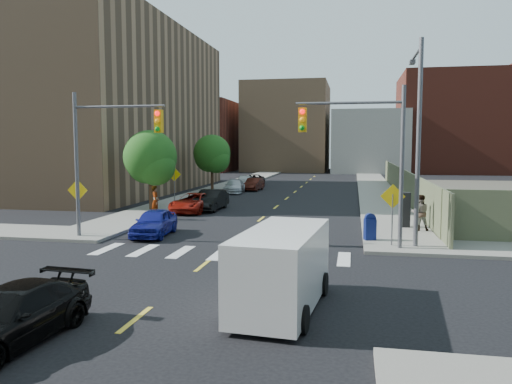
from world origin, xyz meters
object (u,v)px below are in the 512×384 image
at_px(parked_car_blue, 154,222).
at_px(parked_car_silver, 235,186).
at_px(parked_car_maroon, 254,184).
at_px(cargo_van, 283,266).
at_px(payphone, 405,210).
at_px(parked_car_grey, 254,180).
at_px(black_sedan, 11,316).
at_px(mailbox, 370,227).
at_px(parked_car_white, 245,182).
at_px(pedestrian_east, 420,213).
at_px(parked_car_black, 211,200).
at_px(parked_car_red, 194,203).
at_px(pedestrian_west, 155,201).

relative_size(parked_car_blue, parked_car_silver, 0.92).
xyz_separation_m(parked_car_blue, parked_car_maroon, (0.00, 25.32, -0.05)).
bearing_deg(cargo_van, payphone, 77.09).
xyz_separation_m(parked_car_grey, black_sedan, (3.11, -43.62, 0.01)).
relative_size(black_sedan, mailbox, 3.59).
distance_m(parked_car_white, pedestrian_east, 27.72).
bearing_deg(parked_car_maroon, mailbox, -63.52).
relative_size(parked_car_blue, cargo_van, 0.78).
height_order(parked_car_black, mailbox, parked_car_black).
height_order(parked_car_black, parked_car_silver, parked_car_black).
height_order(parked_car_maroon, black_sedan, black_sedan).
relative_size(parked_car_black, parked_car_grey, 0.93).
relative_size(parked_car_red, parked_car_maroon, 1.23).
bearing_deg(payphone, cargo_van, -112.48).
xyz_separation_m(parked_car_silver, parked_car_white, (-0.03, 4.57, 0.11)).
xyz_separation_m(parked_car_blue, parked_car_silver, (-1.27, 22.40, -0.05)).
height_order(parked_car_white, mailbox, parked_car_white).
distance_m(payphone, pedestrian_west, 14.55).
xyz_separation_m(parked_car_silver, cargo_van, (9.10, -32.05, 0.55)).
bearing_deg(parked_car_white, parked_car_blue, -92.88).
height_order(parked_car_blue, parked_car_silver, parked_car_blue).
distance_m(parked_car_maroon, parked_car_grey, 5.01).
xyz_separation_m(parked_car_black, parked_car_grey, (-1.01, 20.21, -0.07)).
xyz_separation_m(parked_car_white, cargo_van, (9.13, -36.62, 0.45)).
bearing_deg(payphone, parked_car_grey, 113.13).
xyz_separation_m(parked_car_white, pedestrian_east, (14.40, -23.69, 0.34)).
xyz_separation_m(parked_car_red, payphone, (13.25, -4.52, 0.44)).
relative_size(parked_car_red, black_sedan, 1.04).
bearing_deg(mailbox, parked_car_silver, 101.17).
relative_size(parked_car_maroon, cargo_van, 0.74).
height_order(parked_car_grey, pedestrian_east, pedestrian_east).
distance_m(parked_car_maroon, black_sedan, 38.77).
bearing_deg(parked_car_black, parked_car_blue, -88.60).
distance_m(parked_car_white, parked_car_grey, 3.28).
bearing_deg(mailbox, cargo_van, -121.96).
bearing_deg(parked_car_white, pedestrian_west, -97.75).
relative_size(parked_car_silver, pedestrian_east, 2.32).
relative_size(parked_car_maroon, mailbox, 3.02).
distance_m(parked_car_silver, parked_car_grey, 7.83).
bearing_deg(parked_car_black, payphone, -23.41).
bearing_deg(parked_car_white, parked_car_black, -91.26).
xyz_separation_m(parked_car_blue, pedestrian_east, (13.10, 3.28, 0.40)).
xyz_separation_m(parked_car_maroon, black_sedan, (2.10, -38.71, 0.03)).
height_order(cargo_van, payphone, cargo_van).
bearing_deg(mailbox, parked_car_maroon, 95.92).
xyz_separation_m(parked_car_red, parked_car_grey, (-0.18, 21.43, -0.00)).
distance_m(parked_car_red, cargo_van, 20.39).
distance_m(parked_car_red, mailbox, 14.22).
height_order(parked_car_blue, parked_car_maroon, parked_car_blue).
bearing_deg(parked_car_grey, parked_car_black, -90.86).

